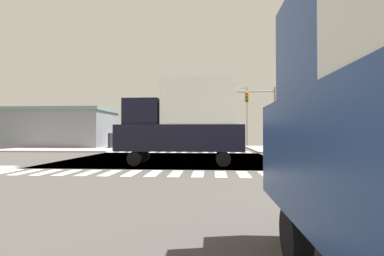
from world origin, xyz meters
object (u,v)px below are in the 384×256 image
object	(u,v)px
suv_nearside_1	(155,136)
suv_crossing_3	(184,135)
traffic_signal_mast	(250,104)
sedan_leading_1	(168,139)
street_lamp	(245,111)
suv_trailing_4	(172,135)
box_truck_outer_2	(184,120)
bank_building	(49,128)

from	to	relation	value
suv_nearside_1	suv_crossing_3	bearing A→B (deg)	-106.66
traffic_signal_mast	sedan_leading_1	world-z (taller)	traffic_signal_mast
street_lamp	suv_nearside_1	distance (m)	13.19
sedan_leading_1	suv_trailing_4	size ratio (longest dim) A/B	0.93
suv_crossing_3	sedan_leading_1	xyz separation A→B (m)	(0.00, -17.76, -0.28)
street_lamp	box_truck_outer_2	distance (m)	25.51
traffic_signal_mast	box_truck_outer_2	xyz separation A→B (m)	(-5.18, -10.93, -1.95)
suv_crossing_3	box_truck_outer_2	xyz separation A→B (m)	(3.26, -32.76, 1.17)
suv_nearside_1	street_lamp	bearing A→B (deg)	-171.53
bank_building	suv_trailing_4	xyz separation A→B (m)	(12.77, 20.76, -1.04)
street_lamp	box_truck_outer_2	bearing A→B (deg)	-104.38
bank_building	suv_trailing_4	world-z (taller)	bank_building
sedan_leading_1	suv_nearside_1	bearing A→B (deg)	-68.79
suv_nearside_1	sedan_leading_1	bearing A→B (deg)	111.21
suv_crossing_3	sedan_leading_1	distance (m)	17.76
suv_nearside_1	suv_trailing_4	bearing A→B (deg)	-90.00
traffic_signal_mast	suv_crossing_3	bearing A→B (deg)	111.15
suv_trailing_4	bank_building	bearing A→B (deg)	58.40
traffic_signal_mast	street_lamp	size ratio (longest dim) A/B	0.74
sedan_leading_1	box_truck_outer_2	world-z (taller)	box_truck_outer_2
bank_building	sedan_leading_1	size ratio (longest dim) A/B	4.00
street_lamp	bank_building	distance (m)	26.18
traffic_signal_mast	street_lamp	xyz separation A→B (m)	(1.12, 13.67, 0.42)
street_lamp	sedan_leading_1	world-z (taller)	street_lamp
suv_nearside_1	sedan_leading_1	xyz separation A→B (m)	(3.00, -7.73, -0.28)
traffic_signal_mast	suv_crossing_3	size ratio (longest dim) A/B	1.33
suv_trailing_4	box_truck_outer_2	xyz separation A→B (m)	(6.26, -39.29, 1.17)
suv_nearside_1	box_truck_outer_2	world-z (taller)	box_truck_outer_2
sedan_leading_1	suv_crossing_3	bearing A→B (deg)	-90.00
box_truck_outer_2	bank_building	bearing A→B (deg)	45.77
suv_nearside_1	sedan_leading_1	world-z (taller)	suv_nearside_1
box_truck_outer_2	street_lamp	bearing A→B (deg)	-14.38
bank_building	box_truck_outer_2	bearing A→B (deg)	-44.23
bank_building	sedan_leading_1	xyz separation A→B (m)	(15.77, -3.52, -1.32)
sedan_leading_1	box_truck_outer_2	size ratio (longest dim) A/B	0.60
suv_crossing_3	sedan_leading_1	bearing A→B (deg)	90.00
street_lamp	suv_trailing_4	size ratio (longest dim) A/B	1.80
traffic_signal_mast	suv_nearside_1	size ratio (longest dim) A/B	1.33
traffic_signal_mast	suv_crossing_3	world-z (taller)	traffic_signal_mast
bank_building	box_truck_outer_2	size ratio (longest dim) A/B	2.39
sedan_leading_1	box_truck_outer_2	distance (m)	15.42
suv_nearside_1	sedan_leading_1	distance (m)	8.30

